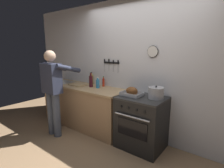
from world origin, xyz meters
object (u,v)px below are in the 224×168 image
stove (141,122)px  roasting_pan (132,92)px  person_cook (53,88)px  bottle_wine_red (91,81)px  stock_pot (156,93)px  cutting_board (77,85)px  bottle_cooking_oil (91,79)px  bottle_hot_sauce (103,82)px  bottle_dish_soap (98,84)px

stove → roasting_pan: (-0.18, -0.05, 0.52)m
person_cook → bottle_wine_red: size_ratio=5.63×
bottle_wine_red → stock_pot: bearing=0.8°
cutting_board → bottle_wine_red: (0.35, 0.06, 0.11)m
bottle_wine_red → bottle_cooking_oil: bearing=131.7°
cutting_board → bottle_hot_sauce: (0.53, 0.25, 0.08)m
bottle_dish_soap → bottle_cooking_oil: bearing=151.6°
bottle_hot_sauce → bottle_cooking_oil: bottle_cooking_oil is taller
bottle_cooking_oil → stove: bearing=-9.9°
person_cook → bottle_wine_red: bearing=-22.1°
stock_pot → bottle_hot_sauce: size_ratio=1.18×
stove → roasting_pan: roasting_pan is taller
bottle_hot_sauce → bottle_dish_soap: size_ratio=0.95×
cutting_board → stock_pot: bearing=2.5°
bottle_wine_red → cutting_board: bearing=-170.5°
stock_pot → stove: bearing=-165.5°
roasting_pan → bottle_hot_sauce: (-0.87, 0.28, 0.02)m
bottle_hot_sauce → bottle_dish_soap: bottle_dish_soap is taller
roasting_pan → stock_pot: size_ratio=1.40×
stove → roasting_pan: bearing=-164.8°
stock_pot → bottle_hot_sauce: bearing=172.0°
person_cook → stock_pot: 1.91m
stove → person_cook: person_cook is taller
person_cook → bottle_cooking_oil: person_cook is taller
cutting_board → bottle_hot_sauce: bottle_hot_sauce is taller
bottle_hot_sauce → bottle_dish_soap: bearing=-88.1°
roasting_pan → bottle_dish_soap: bearing=173.8°
stock_pot → cutting_board: size_ratio=0.70×
bottle_hot_sauce → bottle_dish_soap: 0.19m
bottle_wine_red → bottle_cooking_oil: size_ratio=1.09×
bottle_cooking_oil → bottle_hot_sauce: bearing=-2.1°
bottle_hot_sauce → bottle_dish_soap: (0.01, -0.19, 0.00)m
roasting_pan → bottle_wine_red: 1.05m
stove → cutting_board: cutting_board is taller
bottle_dish_soap → cutting_board: bearing=-172.7°
roasting_pan → bottle_wine_red: size_ratio=1.19×
roasting_pan → cutting_board: size_ratio=0.98×
stock_pot → bottle_wine_red: size_ratio=0.85×
cutting_board → bottle_wine_red: 0.38m
bottle_hot_sauce → bottle_wine_red: bottle_wine_red is taller
bottle_hot_sauce → bottle_wine_red: bearing=-132.0°
roasting_pan → bottle_hot_sauce: 0.91m
stove → bottle_hot_sauce: bearing=167.5°
person_cook → bottle_dish_soap: bearing=-32.6°
bottle_wine_red → bottle_cooking_oil: (-0.19, 0.21, -0.01)m
roasting_pan → stove: bearing=15.2°
bottle_wine_red → bottle_cooking_oil: bottle_wine_red is taller
stock_pot → bottle_cooking_oil: size_ratio=0.93×
bottle_dish_soap → stock_pot: bearing=0.4°
roasting_pan → cutting_board: (-1.40, 0.02, -0.06)m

